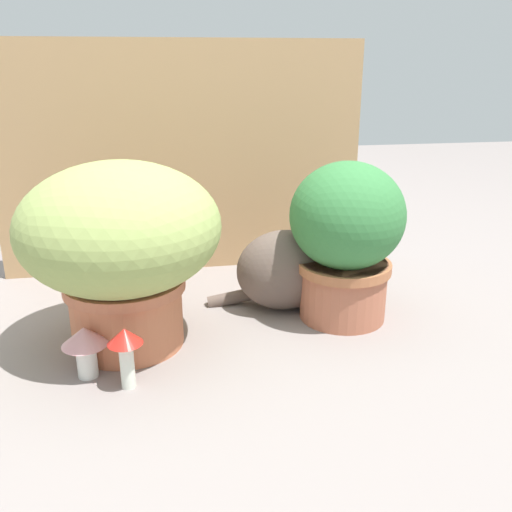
# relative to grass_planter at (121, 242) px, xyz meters

# --- Properties ---
(ground_plane) EXTENTS (6.00, 6.00, 0.00)m
(ground_plane) POSITION_rel_grass_planter_xyz_m (0.19, -0.00, -0.25)
(ground_plane) COLOR gray
(cardboard_backdrop) EXTENTS (1.12, 0.03, 0.70)m
(cardboard_backdrop) POSITION_rel_grass_planter_xyz_m (0.16, 0.50, 0.10)
(cardboard_backdrop) COLOR tan
(cardboard_backdrop) RESTS_ON ground
(grass_planter) EXTENTS (0.45, 0.45, 0.44)m
(grass_planter) POSITION_rel_grass_planter_xyz_m (0.00, 0.00, 0.00)
(grass_planter) COLOR #C06D4A
(grass_planter) RESTS_ON ground
(leafy_planter) EXTENTS (0.29, 0.29, 0.41)m
(leafy_planter) POSITION_rel_grass_planter_xyz_m (0.55, 0.05, -0.03)
(leafy_planter) COLOR #AC6247
(leafy_planter) RESTS_ON ground
(cat) EXTENTS (0.38, 0.18, 0.32)m
(cat) POSITION_rel_grass_planter_xyz_m (0.43, 0.13, -0.13)
(cat) COLOR brown
(cat) RESTS_ON ground
(mushroom_ornament_pink) EXTENTS (0.10, 0.10, 0.12)m
(mushroom_ornament_pink) POSITION_rel_grass_planter_xyz_m (-0.08, -0.14, -0.17)
(mushroom_ornament_pink) COLOR silver
(mushroom_ornament_pink) RESTS_ON ground
(mushroom_ornament_red) EXTENTS (0.07, 0.07, 0.13)m
(mushroom_ornament_red) POSITION_rel_grass_planter_xyz_m (0.01, -0.20, -0.16)
(mushroom_ornament_red) COLOR silver
(mushroom_ornament_red) RESTS_ON ground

